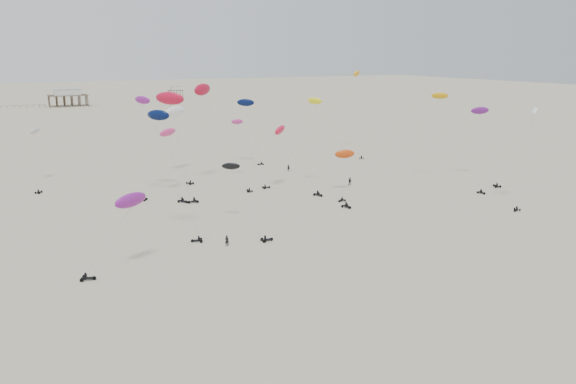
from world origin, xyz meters
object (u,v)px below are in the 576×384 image
rig_4 (345,168)px  rig_9 (174,122)px  spectator_0 (227,246)px  pavilion_main (68,99)px  pavilion_small (175,93)px  rig_0 (171,149)px

rig_4 → rig_9: 42.88m
spectator_0 → rig_9: bearing=-21.8°
pavilion_main → pavilion_small: (70.00, 30.00, -0.74)m
rig_0 → rig_9: size_ratio=0.63×
pavilion_small → spectator_0: pavilion_small is taller
pavilion_main → rig_9: rig_9 is taller
rig_0 → rig_4: bearing=124.5°
pavilion_main → rig_4: bearing=-82.6°
rig_0 → rig_4: 36.39m
pavilion_main → spectator_0: size_ratio=10.13×
rig_0 → spectator_0: (-1.00, -35.31, -9.88)m
rig_4 → spectator_0: bearing=21.1°
rig_4 → pavilion_small: bearing=-106.5°
rig_4 → rig_9: bearing=9.2°
pavilion_small → rig_4: rig_4 is taller
pavilion_small → rig_0: rig_0 is taller
rig_0 → pavilion_small: bearing=-133.8°
pavilion_small → rig_9: bearing=-105.0°
rig_0 → rig_4: (32.27, -16.37, -3.82)m
rig_4 → spectator_0: (-33.27, -18.94, -6.06)m
pavilion_small → rig_4: size_ratio=0.60×
rig_0 → rig_9: bearing=48.4°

